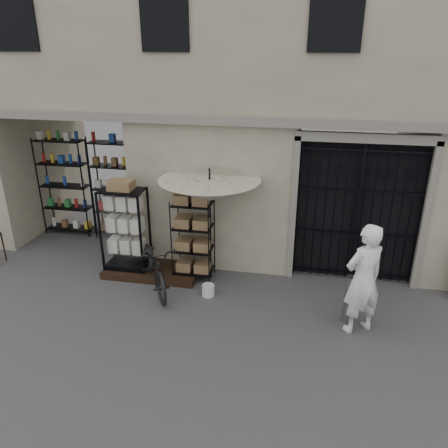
% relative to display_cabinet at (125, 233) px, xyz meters
% --- Properties ---
extents(ground, '(80.00, 80.00, 0.00)m').
position_rel_display_cabinet_xyz_m(ground, '(2.92, -1.51, -0.93)').
color(ground, black).
rests_on(ground, ground).
extents(main_building, '(14.00, 4.00, 9.00)m').
position_rel_display_cabinet_xyz_m(main_building, '(2.92, 2.49, 3.57)').
color(main_building, tan).
rests_on(main_building, ground).
extents(shop_recess, '(3.00, 1.70, 3.00)m').
position_rel_display_cabinet_xyz_m(shop_recess, '(-1.58, 1.29, 0.57)').
color(shop_recess, black).
rests_on(shop_recess, ground).
extents(shop_shelving, '(2.70, 0.50, 2.50)m').
position_rel_display_cabinet_xyz_m(shop_shelving, '(-1.63, 1.79, 0.32)').
color(shop_shelving, black).
rests_on(shop_shelving, ground).
extents(iron_gate, '(2.50, 0.21, 3.00)m').
position_rel_display_cabinet_xyz_m(iron_gate, '(4.67, 0.77, 0.57)').
color(iron_gate, black).
rests_on(iron_gate, ground).
extents(step_platform, '(2.00, 0.90, 0.15)m').
position_rel_display_cabinet_xyz_m(step_platform, '(0.52, 0.04, -0.85)').
color(step_platform, black).
rests_on(step_platform, ground).
extents(display_cabinet, '(0.89, 0.58, 1.88)m').
position_rel_display_cabinet_xyz_m(display_cabinet, '(0.00, 0.00, 0.00)').
color(display_cabinet, black).
rests_on(display_cabinet, step_platform).
extents(wire_rack, '(0.80, 0.59, 1.76)m').
position_rel_display_cabinet_xyz_m(wire_rack, '(1.44, 0.08, -0.07)').
color(wire_rack, black).
rests_on(wire_rack, ground).
extents(market_umbrella, '(2.18, 2.20, 2.86)m').
position_rel_display_cabinet_xyz_m(market_umbrella, '(1.78, 0.15, 1.13)').
color(market_umbrella, black).
rests_on(market_umbrella, ground).
extents(white_bucket, '(0.31, 0.31, 0.23)m').
position_rel_display_cabinet_xyz_m(white_bucket, '(1.90, -0.58, -0.81)').
color(white_bucket, silver).
rests_on(white_bucket, ground).
extents(bicycle, '(1.12, 1.23, 1.96)m').
position_rel_display_cabinet_xyz_m(bicycle, '(0.78, -0.48, -0.93)').
color(bicycle, black).
rests_on(bicycle, ground).
extents(steel_bollard, '(0.17, 0.17, 0.91)m').
position_rel_display_cabinet_xyz_m(steel_bollard, '(4.50, -0.95, -0.48)').
color(steel_bollard, slate).
rests_on(steel_bollard, ground).
extents(shopkeeper, '(1.65, 2.06, 0.47)m').
position_rel_display_cabinet_xyz_m(shopkeeper, '(4.67, -1.17, -0.93)').
color(shopkeeper, white).
rests_on(shopkeeper, ground).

